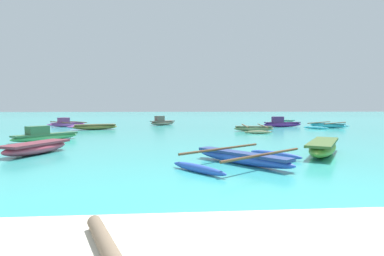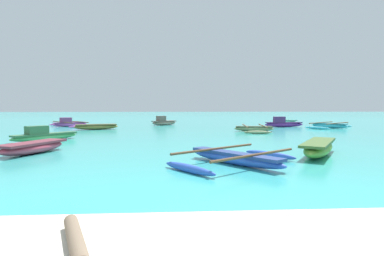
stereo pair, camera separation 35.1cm
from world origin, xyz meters
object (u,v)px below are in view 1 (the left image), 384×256
Objects in this scene: moored_boat_1 at (242,158)px; moored_boat_5 at (327,125)px; moored_boat_6 at (254,128)px; moored_boat_3 at (281,123)px; moored_boat_4 at (67,124)px; moored_boat_9 at (95,127)px; moored_boat_7 at (323,147)px; moored_boat_0 at (36,147)px; moored_boat_10 at (162,122)px; driftwood_0 at (104,240)px; moored_boat_2 at (45,136)px; moored_boat_8 at (284,121)px.

moored_boat_5 is at bearing 107.20° from moored_boat_1.
moored_boat_3 is at bearing 58.50° from moored_boat_6.
moored_boat_4 is 4.94m from moored_boat_9.
moored_boat_3 reaches higher than moored_boat_7.
moored_boat_5 is at bearing -33.82° from moored_boat_0.
moored_boat_0 is 19.09m from moored_boat_3.
moored_boat_0 is 0.87× the size of moored_boat_9.
moored_boat_4 is at bearing -137.45° from moored_boat_5.
moored_boat_10 reaches higher than moored_boat_5.
moored_boat_3 is at bearing -25.10° from moored_boat_0.
driftwood_0 is at bearing -119.64° from moored_boat_3.
moored_boat_7 is 1.31× the size of moored_boat_10.
moored_boat_3 is 0.73× the size of moored_boat_5.
moored_boat_2 reaches higher than moored_boat_7.
moored_boat_1 is at bearing 61.88° from driftwood_0.
moored_boat_6 reaches higher than moored_boat_9.
moored_boat_0 is 9.61m from moored_boat_7.
driftwood_0 is at bearing 171.94° from moored_boat_7.
moored_boat_0 reaches higher than moored_boat_8.
driftwood_0 is (-13.08, -19.43, -0.00)m from moored_boat_5.
moored_boat_10 reaches higher than moored_boat_7.
moored_boat_4 reaches higher than moored_boat_0.
moored_boat_1 is 1.59× the size of moored_boat_10.
moored_boat_7 is at bearing -55.68° from moored_boat_8.
moored_boat_3 is 1.02× the size of moored_boat_7.
moored_boat_4 reaches higher than moored_boat_1.
moored_boat_5 is at bearing -32.28° from moored_boat_8.
moored_boat_10 reaches higher than moored_boat_6.
moored_boat_9 is at bearing 175.88° from moored_boat_6.
moored_boat_0 is at bearing -135.21° from moored_boat_10.
moored_boat_0 is 0.86× the size of moored_boat_7.
moored_boat_9 reaches higher than moored_boat_8.
moored_boat_4 is (-3.96, 15.23, 0.03)m from moored_boat_0.
moored_boat_7 is at bearing -77.80° from moored_boat_2.
driftwood_0 is (-0.09, -24.03, -0.10)m from moored_boat_10.
moored_boat_9 is at bearing -90.65° from moored_boat_4.
moored_boat_0 is 2.50× the size of driftwood_0.
moored_boat_3 is (7.20, 15.68, 0.12)m from moored_boat_1.
moored_boat_2 is 0.95× the size of moored_boat_9.
moored_boat_5 is 1.04× the size of moored_boat_6.
moored_boat_7 is at bearing -90.84° from moored_boat_4.
moored_boat_10 is at bearing -115.60° from moored_boat_8.
moored_boat_8 is 2.03× the size of driftwood_0.
moored_boat_9 is at bearing 103.65° from driftwood_0.
moored_boat_6 is at bearing -82.70° from moored_boat_10.
moored_boat_5 is (3.20, -1.27, -0.10)m from moored_boat_3.
moored_boat_2 reaches higher than moored_boat_8.
moored_boat_1 is at bearing -89.39° from moored_boat_0.
moored_boat_7 is 21.28m from moored_boat_8.
moored_boat_2 is at bearing -105.26° from moored_boat_5.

